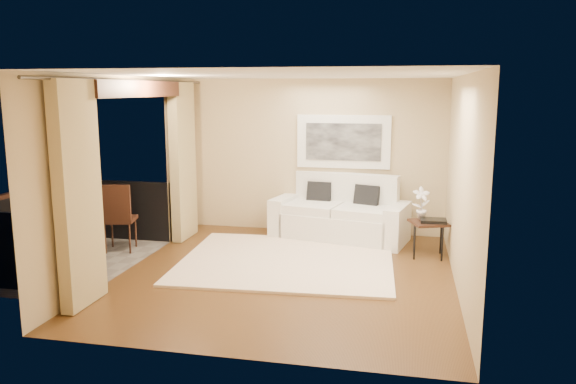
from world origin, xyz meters
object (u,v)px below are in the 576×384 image
(balcony_chair_near, at_px, (35,232))
(ice_bucket, at_px, (58,203))
(balcony_chair_far, at_px, (117,213))
(side_table, at_px, (429,225))
(sofa, at_px, (341,216))
(orchid, at_px, (421,203))
(bistro_table, at_px, (66,217))

(balcony_chair_near, bearing_deg, ice_bucket, 94.13)
(balcony_chair_far, xyz_separation_m, balcony_chair_near, (-0.51, -1.29, -0.01))
(side_table, bearing_deg, sofa, 150.23)
(orchid, height_order, balcony_chair_near, balcony_chair_near)
(bistro_table, relative_size, balcony_chair_near, 0.73)
(side_table, bearing_deg, ice_bucket, -165.63)
(side_table, relative_size, balcony_chair_near, 0.60)
(balcony_chair_near, height_order, ice_bucket, balcony_chair_near)
(orchid, xyz_separation_m, ice_bucket, (-5.21, -1.50, 0.08))
(orchid, distance_m, bistro_table, 5.29)
(sofa, height_order, orchid, sofa)
(side_table, height_order, bistro_table, bistro_table)
(sofa, distance_m, bistro_table, 4.38)
(balcony_chair_near, distance_m, ice_bucket, 0.74)
(orchid, relative_size, bistro_table, 0.65)
(sofa, distance_m, balcony_chair_near, 4.77)
(orchid, relative_size, balcony_chair_near, 0.47)
(sofa, xyz_separation_m, balcony_chair_far, (-3.29, -1.58, 0.25))
(bistro_table, relative_size, balcony_chair_far, 0.72)
(side_table, height_order, ice_bucket, ice_bucket)
(ice_bucket, bearing_deg, orchid, 16.07)
(balcony_chair_near, bearing_deg, side_table, 17.32)
(bistro_table, height_order, balcony_chair_near, balcony_chair_near)
(sofa, xyz_separation_m, balcony_chair_near, (-3.80, -2.87, 0.24))
(side_table, relative_size, bistro_table, 0.82)
(sofa, xyz_separation_m, orchid, (1.31, -0.68, 0.41))
(sofa, bearing_deg, balcony_chair_far, -142.32)
(orchid, bearing_deg, balcony_chair_far, -168.93)
(orchid, xyz_separation_m, balcony_chair_near, (-5.11, -2.19, -0.18))
(balcony_chair_near, relative_size, ice_bucket, 5.32)
(side_table, distance_m, ice_bucket, 5.51)
(side_table, distance_m, balcony_chair_far, 4.78)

